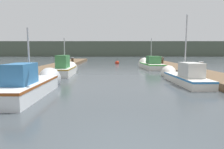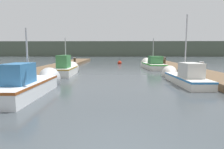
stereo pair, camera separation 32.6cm
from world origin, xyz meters
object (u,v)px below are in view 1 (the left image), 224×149
(fishing_boat_3, at_px, (150,64))
(mooring_piling_2, at_px, (72,62))
(fishing_boat_0, at_px, (32,84))
(fishing_boat_2, at_px, (65,69))
(fishing_boat_1, at_px, (182,76))
(mooring_piling_3, at_px, (162,63))
(mooring_piling_0, at_px, (161,64))
(channel_buoy, at_px, (117,63))
(mooring_piling_1, at_px, (201,72))

(fishing_boat_3, height_order, mooring_piling_2, fishing_boat_3)
(fishing_boat_3, bearing_deg, fishing_boat_0, -125.43)
(mooring_piling_2, bearing_deg, fishing_boat_3, -12.36)
(fishing_boat_2, relative_size, fishing_boat_3, 0.78)
(fishing_boat_0, bearing_deg, fishing_boat_1, 22.42)
(fishing_boat_2, height_order, mooring_piling_3, fishing_boat_2)
(fishing_boat_0, bearing_deg, fishing_boat_2, 91.00)
(fishing_boat_1, xyz_separation_m, mooring_piling_0, (0.99, 9.63, 0.16))
(fishing_boat_0, distance_m, fishing_boat_1, 9.14)
(mooring_piling_3, bearing_deg, channel_buoy, 122.99)
(fishing_boat_1, distance_m, channel_buoy, 17.79)
(fishing_boat_2, relative_size, mooring_piling_3, 3.52)
(mooring_piling_0, relative_size, mooring_piling_3, 0.85)
(mooring_piling_2, bearing_deg, mooring_piling_3, -12.33)
(mooring_piling_1, height_order, mooring_piling_3, mooring_piling_1)
(mooring_piling_1, distance_m, mooring_piling_2, 16.16)
(fishing_boat_0, bearing_deg, channel_buoy, 77.30)
(mooring_piling_2, bearing_deg, fishing_boat_1, -51.67)
(mooring_piling_3, bearing_deg, fishing_boat_0, -125.68)
(fishing_boat_3, bearing_deg, fishing_boat_2, -148.84)
(fishing_boat_2, distance_m, mooring_piling_3, 11.25)
(fishing_boat_0, bearing_deg, mooring_piling_2, 93.89)
(fishing_boat_2, bearing_deg, mooring_piling_3, 29.44)
(fishing_boat_0, relative_size, fishing_boat_2, 1.22)
(mooring_piling_2, bearing_deg, fishing_boat_0, -85.85)
(fishing_boat_3, relative_size, mooring_piling_3, 4.52)
(fishing_boat_2, relative_size, mooring_piling_0, 4.16)
(fishing_boat_0, relative_size, fishing_boat_3, 0.95)
(channel_buoy, bearing_deg, mooring_piling_0, -58.13)
(mooring_piling_2, bearing_deg, channel_buoy, 42.54)
(fishing_boat_3, xyz_separation_m, channel_buoy, (-3.63, 7.32, -0.28))
(fishing_boat_0, xyz_separation_m, fishing_boat_3, (8.24, 13.57, -0.03))
(fishing_boat_2, relative_size, channel_buoy, 4.21)
(mooring_piling_3, bearing_deg, mooring_piling_0, -130.85)
(fishing_boat_1, distance_m, mooring_piling_0, 9.68)
(fishing_boat_1, relative_size, channel_buoy, 5.39)
(mooring_piling_3, height_order, channel_buoy, mooring_piling_3)
(fishing_boat_2, bearing_deg, mooring_piling_2, 96.00)
(fishing_boat_3, xyz_separation_m, mooring_piling_0, (1.19, -0.42, 0.12))
(fishing_boat_0, height_order, fishing_boat_2, fishing_boat_0)
(fishing_boat_2, bearing_deg, mooring_piling_1, -23.35)
(mooring_piling_3, bearing_deg, fishing_boat_1, -96.48)
(mooring_piling_1, relative_size, mooring_piling_3, 1.02)
(mooring_piling_1, distance_m, mooring_piling_3, 9.73)
(mooring_piling_0, bearing_deg, mooring_piling_1, -88.78)
(fishing_boat_2, relative_size, mooring_piling_2, 3.94)
(fishing_boat_0, height_order, mooring_piling_3, fishing_boat_0)
(mooring_piling_0, xyz_separation_m, channel_buoy, (-4.81, 7.74, -0.39))
(fishing_boat_1, relative_size, fishing_boat_2, 1.28)
(mooring_piling_0, height_order, mooring_piling_3, mooring_piling_3)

